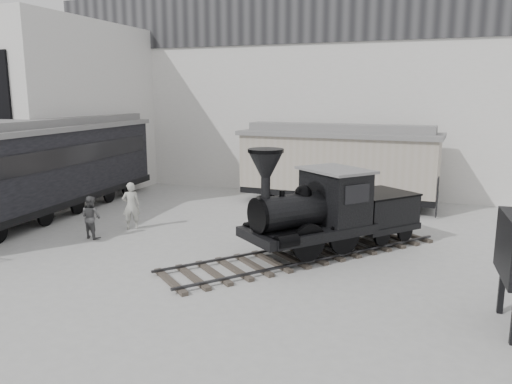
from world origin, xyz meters
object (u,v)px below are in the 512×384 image
at_px(locomotive, 326,215).
at_px(boxcar, 338,163).
at_px(passenger_coach, 44,167).
at_px(visitor_b, 91,217).
at_px(visitor_a, 131,206).

distance_m(locomotive, boxcar, 7.95).
relative_size(locomotive, boxcar, 0.95).
bearing_deg(locomotive, boxcar, 137.71).
distance_m(locomotive, passenger_coach, 13.06).
height_order(locomotive, passenger_coach, passenger_coach).
xyz_separation_m(locomotive, passenger_coach, (-12.99, 1.08, 0.88)).
distance_m(passenger_coach, visitor_b, 5.07).
distance_m(locomotive, visitor_b, 8.84).
bearing_deg(visitor_b, passenger_coach, -17.64).
xyz_separation_m(passenger_coach, visitor_b, (4.26, -2.36, -1.40)).
relative_size(visitor_a, visitor_b, 1.18).
bearing_deg(visitor_a, visitor_b, 33.96).
relative_size(boxcar, passenger_coach, 0.65).
bearing_deg(visitor_b, boxcar, -118.49).
bearing_deg(passenger_coach, visitor_a, -12.49).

